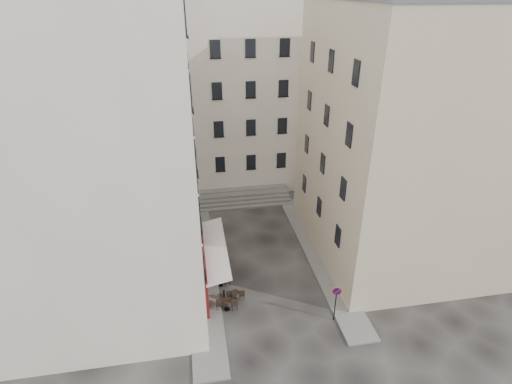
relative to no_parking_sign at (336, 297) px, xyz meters
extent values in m
plane|color=black|center=(-3.36, 3.80, -1.84)|extent=(90.00, 90.00, 0.00)
cube|color=slate|center=(-7.86, 7.80, -1.78)|extent=(2.00, 22.00, 0.12)
cube|color=slate|center=(1.14, 6.80, -1.78)|extent=(2.00, 18.00, 0.12)
cube|color=beige|center=(-13.86, 6.80, 8.16)|extent=(12.00, 16.00, 20.00)
cube|color=#C3B091|center=(7.14, 7.30, 7.16)|extent=(12.00, 14.00, 18.00)
cube|color=beige|center=(-4.36, 22.80, 7.16)|extent=(18.00, 10.00, 18.00)
cube|color=#460A0E|center=(-7.78, 4.80, -0.09)|extent=(0.25, 7.00, 3.50)
cube|color=black|center=(-7.74, 4.80, -0.44)|extent=(0.06, 3.85, 2.00)
cube|color=white|center=(-6.96, 4.80, 1.11)|extent=(1.58, 7.30, 0.41)
cube|color=#575553|center=(-3.36, 15.70, -1.74)|extent=(9.00, 1.80, 0.20)
cube|color=#575553|center=(-3.36, 16.15, -1.54)|extent=(9.00, 1.80, 0.20)
cube|color=#575553|center=(-3.36, 16.60, -1.34)|extent=(9.00, 1.80, 0.20)
cube|color=#575553|center=(-3.36, 17.05, -1.14)|extent=(9.00, 1.80, 0.20)
cylinder|color=black|center=(-6.61, 2.80, -1.39)|extent=(0.10, 0.10, 0.90)
sphere|color=black|center=(-6.61, 2.80, -0.92)|extent=(0.12, 0.12, 0.12)
cylinder|color=black|center=(-6.61, 6.30, -1.39)|extent=(0.10, 0.10, 0.90)
sphere|color=black|center=(-6.61, 6.30, -0.92)|extent=(0.12, 0.12, 0.12)
cylinder|color=black|center=(-6.61, 9.80, -1.39)|extent=(0.10, 0.10, 0.90)
sphere|color=black|center=(-6.61, 9.80, -0.92)|extent=(0.12, 0.12, 0.12)
cylinder|color=black|center=(0.00, 0.01, -0.56)|extent=(0.07, 0.07, 2.56)
cylinder|color=#B5200C|center=(0.00, 0.00, 0.46)|extent=(0.58, 0.15, 0.59)
cylinder|color=#0F0B65|center=(0.00, -0.02, 0.46)|extent=(0.43, 0.13, 0.43)
cube|color=#B5200C|center=(0.00, -0.05, 0.46)|extent=(0.34, 0.10, 0.35)
cylinder|color=black|center=(-6.52, 1.99, -1.77)|extent=(0.39, 0.39, 0.02)
cylinder|color=black|center=(-6.52, 1.99, -1.41)|extent=(0.05, 0.05, 0.76)
cylinder|color=black|center=(-6.52, 1.99, -1.06)|extent=(0.65, 0.65, 0.04)
cube|color=black|center=(-6.03, 1.99, -1.35)|extent=(0.41, 0.41, 0.98)
cube|color=black|center=(-7.00, 2.10, -1.35)|extent=(0.41, 0.41, 0.98)
cylinder|color=black|center=(-5.86, 2.81, -1.78)|extent=(0.34, 0.34, 0.02)
cylinder|color=black|center=(-5.86, 2.81, -1.47)|extent=(0.05, 0.05, 0.66)
cylinder|color=black|center=(-5.86, 2.81, -1.17)|extent=(0.56, 0.56, 0.04)
cube|color=black|center=(-5.43, 2.81, -1.42)|extent=(0.36, 0.36, 0.85)
cube|color=black|center=(-6.28, 2.90, -1.42)|extent=(0.36, 0.36, 0.85)
cylinder|color=black|center=(-6.71, 4.43, -1.77)|extent=(0.40, 0.40, 0.02)
cylinder|color=black|center=(-6.71, 4.43, -1.40)|extent=(0.05, 0.05, 0.77)
cylinder|color=black|center=(-6.71, 4.43, -1.05)|extent=(0.66, 0.66, 0.04)
cube|color=black|center=(-6.22, 4.43, -1.35)|extent=(0.42, 0.42, 0.99)
cube|color=black|center=(-7.21, 4.54, -1.35)|extent=(0.42, 0.42, 0.99)
cylinder|color=black|center=(-6.61, 7.45, -1.78)|extent=(0.32, 0.32, 0.02)
cylinder|color=black|center=(-6.61, 7.45, -1.48)|extent=(0.05, 0.05, 0.63)
cylinder|color=black|center=(-6.61, 7.45, -1.19)|extent=(0.54, 0.54, 0.04)
cube|color=black|center=(-6.20, 7.45, -1.44)|extent=(0.34, 0.34, 0.81)
cube|color=black|center=(-7.02, 7.54, -1.44)|extent=(0.34, 0.34, 0.81)
cylinder|color=black|center=(-6.90, 8.65, -1.78)|extent=(0.33, 0.33, 0.02)
cylinder|color=black|center=(-6.90, 8.65, -1.47)|extent=(0.05, 0.05, 0.65)
cylinder|color=black|center=(-6.90, 8.65, -1.18)|extent=(0.56, 0.56, 0.04)
cube|color=black|center=(-6.48, 8.65, -1.43)|extent=(0.35, 0.35, 0.83)
cube|color=black|center=(-7.32, 8.75, -1.43)|extent=(0.35, 0.35, 0.83)
imported|color=black|center=(-6.54, 4.55, -1.01)|extent=(0.66, 0.49, 1.67)
camera|label=1|loc=(-7.99, -17.52, 16.79)|focal=28.00mm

